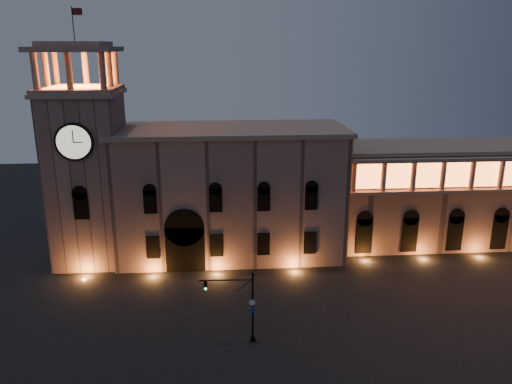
# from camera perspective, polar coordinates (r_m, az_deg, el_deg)

# --- Properties ---
(ground) EXTENTS (160.00, 160.00, 0.00)m
(ground) POSITION_cam_1_polar(r_m,az_deg,el_deg) (51.56, 0.19, -16.43)
(ground) COLOR black
(ground) RESTS_ON ground
(government_building) EXTENTS (30.80, 12.80, 17.60)m
(government_building) POSITION_cam_1_polar(r_m,az_deg,el_deg) (67.88, -2.99, -0.01)
(government_building) COLOR #896559
(government_building) RESTS_ON ground
(clock_tower) EXTENTS (9.80, 9.80, 32.40)m
(clock_tower) POSITION_cam_1_polar(r_m,az_deg,el_deg) (68.16, -18.71, 2.44)
(clock_tower) COLOR #896559
(clock_tower) RESTS_ON ground
(colonnade_wing) EXTENTS (40.60, 11.50, 14.50)m
(colonnade_wing) POSITION_cam_1_polar(r_m,az_deg,el_deg) (78.61, 22.66, -0.07)
(colonnade_wing) COLOR #846054
(colonnade_wing) RESTS_ON ground
(traffic_light) EXTENTS (5.36, 0.63, 7.35)m
(traffic_light) POSITION_cam_1_polar(r_m,az_deg,el_deg) (49.31, -1.45, -12.86)
(traffic_light) COLOR black
(traffic_light) RESTS_ON ground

